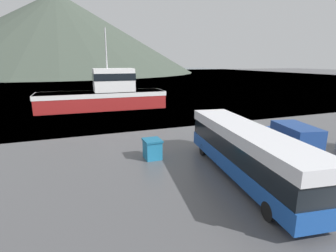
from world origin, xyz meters
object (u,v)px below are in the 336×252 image
at_px(tour_bus, 246,150).
at_px(small_boat, 89,97).
at_px(delivery_van, 291,138).
at_px(fishing_boat, 105,94).
at_px(storage_bin, 152,149).

bearing_deg(tour_bus, small_boat, 107.67).
bearing_deg(delivery_van, small_boat, 121.58).
relative_size(tour_bus, delivery_van, 2.19).
bearing_deg(tour_bus, fishing_boat, 107.80).
distance_m(delivery_van, fishing_boat, 27.60).
bearing_deg(small_boat, storage_bin, -139.38).
bearing_deg(fishing_boat, storage_bin, -177.51).
xyz_separation_m(fishing_boat, storage_bin, (0.39, -22.66, -1.42)).
xyz_separation_m(tour_bus, fishing_boat, (-4.73, 27.82, 0.38)).
distance_m(tour_bus, delivery_van, 6.55).
distance_m(fishing_boat, storage_bin, 22.71).
height_order(delivery_van, small_boat, delivery_van).
distance_m(delivery_van, small_boat, 37.89).
bearing_deg(tour_bus, storage_bin, 138.26).
xyz_separation_m(tour_bus, storage_bin, (-4.35, 5.16, -1.05)).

